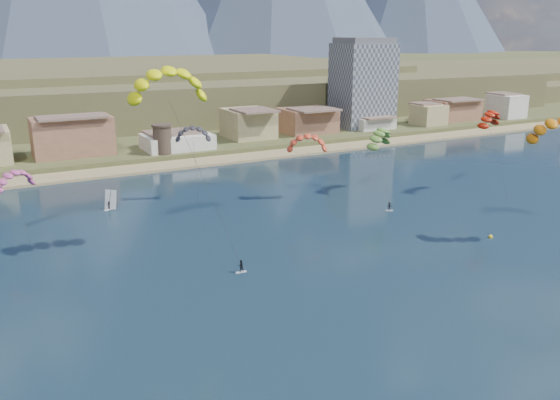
% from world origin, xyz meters
% --- Properties ---
extents(ground, '(2400.00, 2400.00, 0.00)m').
position_xyz_m(ground, '(0.00, 0.00, 0.00)').
color(ground, black).
rests_on(ground, ground).
extents(beach, '(2200.00, 12.00, 0.90)m').
position_xyz_m(beach, '(0.00, 106.00, 0.25)').
color(beach, tan).
rests_on(beach, ground).
extents(land, '(2200.00, 900.00, 4.00)m').
position_xyz_m(land, '(0.00, 560.00, 0.00)').
color(land, brown).
rests_on(land, ground).
extents(foothills, '(940.00, 210.00, 18.00)m').
position_xyz_m(foothills, '(22.39, 232.47, 9.08)').
color(foothills, brown).
rests_on(foothills, ground).
extents(apartment_tower, '(20.00, 16.00, 32.00)m').
position_xyz_m(apartment_tower, '(85.00, 128.00, 17.82)').
color(apartment_tower, gray).
rests_on(apartment_tower, ground).
extents(watchtower, '(5.82, 5.82, 8.60)m').
position_xyz_m(watchtower, '(5.00, 114.00, 6.37)').
color(watchtower, '#47382D').
rests_on(watchtower, ground).
extents(kitesurfer_yellow, '(13.76, 15.75, 32.96)m').
position_xyz_m(kitesurfer_yellow, '(-14.46, 42.07, 28.97)').
color(kitesurfer_yellow, silver).
rests_on(kitesurfer_yellow, ground).
extents(kitesurfer_green, '(13.02, 18.52, 18.92)m').
position_xyz_m(kitesurfer_green, '(39.32, 57.67, 13.33)').
color(kitesurfer_green, silver).
rests_on(kitesurfer_green, ground).
extents(distant_kite_pink, '(8.48, 7.38, 14.63)m').
position_xyz_m(distant_kite_pink, '(-37.17, 62.80, 11.48)').
color(distant_kite_pink, '#262626').
rests_on(distant_kite_pink, ground).
extents(distant_kite_dark, '(8.56, 6.86, 18.34)m').
position_xyz_m(distant_kite_dark, '(-0.88, 70.49, 15.60)').
color(distant_kite_dark, '#262626').
rests_on(distant_kite_dark, ground).
extents(distant_kite_orange, '(9.94, 7.59, 16.75)m').
position_xyz_m(distant_kite_orange, '(21.44, 59.82, 13.50)').
color(distant_kite_orange, '#262626').
rests_on(distant_kite_orange, ground).
extents(distant_kite_red, '(9.25, 7.24, 20.65)m').
position_xyz_m(distant_kite_red, '(60.50, 45.50, 17.90)').
color(distant_kite_red, '#262626').
rests_on(distant_kite_red, ground).
extents(windsurfer, '(2.43, 2.68, 4.16)m').
position_xyz_m(windsurfer, '(-19.18, 72.59, 1.32)').
color(windsurfer, silver).
rests_on(windsurfer, ground).
extents(buoy, '(0.79, 0.79, 0.79)m').
position_xyz_m(buoy, '(38.59, 22.55, 0.14)').
color(buoy, yellow).
rests_on(buoy, ground).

